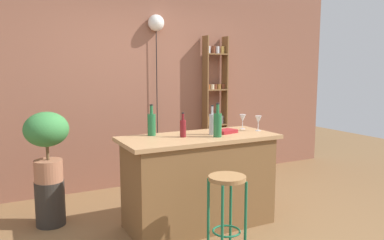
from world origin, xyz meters
name	(u,v)px	position (x,y,z in m)	size (l,w,h in m)	color
ground	(213,236)	(0.00, 0.00, 0.00)	(12.00, 12.00, 0.00)	brown
back_wall	(142,83)	(0.00, 1.95, 1.40)	(6.40, 0.10, 2.80)	#8C5642
kitchen_counter	(199,180)	(0.00, 0.30, 0.47)	(1.58, 0.69, 0.93)	brown
bar_stool	(227,198)	(-0.11, -0.40, 0.52)	(0.32, 0.32, 0.71)	#196642
spice_shelf	(215,108)	(1.07, 1.80, 1.01)	(0.35, 0.17, 2.05)	brown
plant_stool	(50,203)	(-1.36, 0.99, 0.23)	(0.29, 0.29, 0.46)	#2D2823
potted_plant	(47,139)	(-1.36, 0.99, 0.90)	(0.44, 0.39, 0.71)	#A86B4C
bottle_soda_blue	(212,123)	(0.15, 0.31, 1.04)	(0.06, 0.06, 0.30)	#B2B2B7
bottle_olive_oil	(218,124)	(0.14, 0.17, 1.06)	(0.08, 0.08, 0.33)	#236638
bottle_wine_red	(183,128)	(-0.17, 0.31, 1.02)	(0.06, 0.06, 0.24)	maroon
bottle_sauce_amber	(152,124)	(-0.41, 0.54, 1.05)	(0.08, 0.08, 0.31)	#236638
wine_glass_left	(243,119)	(0.63, 0.46, 1.05)	(0.07, 0.07, 0.16)	silver
wine_glass_center	(258,120)	(0.71, 0.28, 1.05)	(0.07, 0.07, 0.16)	silver
cookbook	(226,131)	(0.33, 0.32, 0.95)	(0.21, 0.15, 0.04)	maroon
pendant_globe_light	(156,25)	(0.17, 1.84, 2.16)	(0.22, 0.22, 2.31)	black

